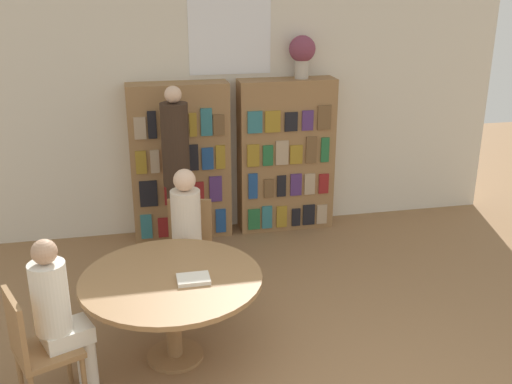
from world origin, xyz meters
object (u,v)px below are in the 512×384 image
bookshelf_right (286,156)px  seated_reader_right (60,312)px  flower_vase (302,52)px  chair_near_camera (35,345)px  librarian_standing (176,155)px  seated_reader_left (186,230)px  reading_table (172,288)px  chair_left_side (189,244)px  bookshelf_left (180,162)px

bookshelf_right → seated_reader_right: (-2.28, -2.69, -0.18)m
flower_vase → chair_near_camera: 4.10m
librarian_standing → flower_vase: bearing=19.1°
chair_near_camera → seated_reader_left: 1.68m
flower_vase → reading_table: 3.23m
reading_table → chair_left_side: size_ratio=1.51×
chair_left_side → seated_reader_left: 0.28m
chair_left_side → seated_reader_left: size_ratio=0.71×
reading_table → chair_near_camera: (-0.94, -0.39, -0.11)m
bookshelf_left → librarian_standing: size_ratio=0.97×
bookshelf_right → seated_reader_right: bearing=-130.3°
flower_vase → chair_left_side: (-1.43, -1.38, -1.53)m
bookshelf_left → flower_vase: flower_vase is taller
bookshelf_left → seated_reader_right: size_ratio=1.41×
seated_reader_left → seated_reader_right: 1.50m
reading_table → bookshelf_right: bearing=57.5°
reading_table → chair_near_camera: 1.03m
bookshelf_left → librarian_standing: 0.56m
flower_vase → reading_table: bearing=-125.2°
reading_table → chair_left_side: (0.23, 0.99, -0.11)m
chair_left_side → bookshelf_right: bearing=-119.5°
bookshelf_left → reading_table: bookshelf_left is taller
bookshelf_left → chair_left_side: bearing=-92.5°
bookshelf_right → seated_reader_left: bookshelf_right is taller
bookshelf_left → seated_reader_right: 2.90m
seated_reader_left → librarian_standing: (0.02, 1.05, 0.37)m
reading_table → chair_left_side: bearing=76.7°
chair_near_camera → librarian_standing: (1.16, 2.26, 0.59)m
bookshelf_right → chair_near_camera: bearing=-131.6°
bookshelf_right → chair_left_side: (-1.27, -1.37, -0.37)m
chair_near_camera → seated_reader_right: seated_reader_right is taller
chair_near_camera → reading_table: bearing=90.0°
bookshelf_right → librarian_standing: (-1.29, -0.50, 0.23)m
bookshelf_right → chair_near_camera: (-2.45, -2.76, -0.37)m
bookshelf_left → chair_near_camera: (-1.24, -2.76, -0.37)m
flower_vase → chair_left_side: bearing=-136.2°
reading_table → seated_reader_left: (0.19, 0.82, 0.11)m
bookshelf_left → chair_left_side: 1.42m
bookshelf_right → chair_near_camera: size_ratio=1.94×
chair_near_camera → chair_left_side: size_ratio=1.00×
bookshelf_right → chair_left_side: size_ratio=1.94×
seated_reader_right → librarian_standing: (0.98, 2.19, 0.40)m
flower_vase → seated_reader_left: flower_vase is taller
chair_left_side → reading_table: bearing=90.0°
chair_left_side → librarian_standing: size_ratio=0.50×
librarian_standing → chair_near_camera: bearing=-117.1°
librarian_standing → seated_reader_right: bearing=-114.2°
flower_vase → chair_left_side: 2.51m
reading_table → seated_reader_right: size_ratio=1.10×
bookshelf_left → seated_reader_right: bearing=-111.6°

